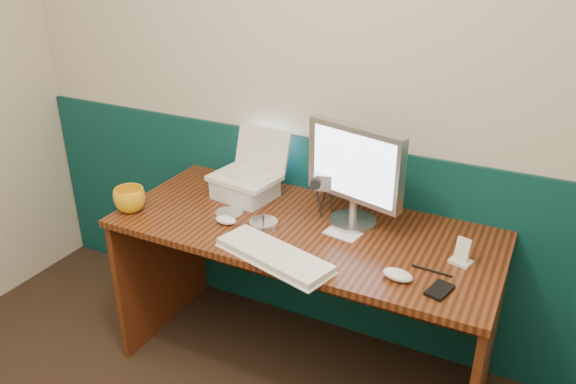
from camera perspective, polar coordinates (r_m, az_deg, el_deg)
The scene contains 18 objects.
back_wall at distance 2.47m, azimuth 5.46°, elevation 10.51°, with size 3.50×0.04×2.50m, color beige.
wainscot at distance 2.75m, azimuth 4.73°, elevation -4.85°, with size 3.48×0.02×1.00m, color #083538.
desk at distance 2.54m, azimuth 1.55°, elevation -10.94°, with size 1.60×0.70×0.75m, color #331809.
laptop_riser at distance 2.57m, azimuth -4.38°, elevation 0.35°, with size 0.25×0.21×0.09m, color silver.
laptop at distance 2.51m, azimuth -4.51°, elevation 3.74°, with size 0.29×0.22×0.24m, color white, non-canonical shape.
monitor at distance 2.28m, azimuth 6.83°, elevation 1.69°, with size 0.44×0.13×0.44m, color #A7A7AB, non-canonical shape.
keyboard at distance 2.11m, azimuth -1.42°, elevation -6.53°, with size 0.47×0.16×0.03m, color white.
mouse_right at distance 2.03m, azimuth 11.09°, elevation -8.26°, with size 0.11×0.07×0.04m, color white.
mouse_left at distance 2.36m, azimuth -6.34°, elevation -2.85°, with size 0.10×0.06×0.03m, color white.
mug at distance 2.53m, azimuth -15.78°, elevation -0.75°, with size 0.14×0.14×0.11m, color gold.
camcorder at distance 2.40m, azimuth 3.76°, elevation -0.15°, with size 0.09×0.13×0.20m, color #B2B2B7, non-canonical shape.
cd_spindle at distance 2.33m, azimuth -2.52°, elevation -3.23°, with size 0.12×0.12×0.03m, color #B4B9C5.
cd_loose_a at distance 2.46m, azimuth -6.01°, elevation -2.07°, with size 0.12×0.12×0.00m, color #B6BDC7.
pen at distance 2.11m, azimuth 14.41°, elevation -7.75°, with size 0.01×0.01×0.15m, color black.
papers at distance 2.29m, azimuth 5.56°, elevation -4.19°, with size 0.14×0.09×0.00m, color silver.
dock at distance 2.18m, azimuth 17.14°, elevation -6.78°, with size 0.08×0.06×0.01m, color white.
music_player at distance 2.16m, azimuth 17.32°, elevation -5.60°, with size 0.05×0.01×0.09m, color white.
pda at distance 2.00m, azimuth 15.14°, elevation -9.60°, with size 0.06×0.11×0.01m, color black.
Camera 1 is at (0.87, -0.48, 1.87)m, focal length 35.00 mm.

